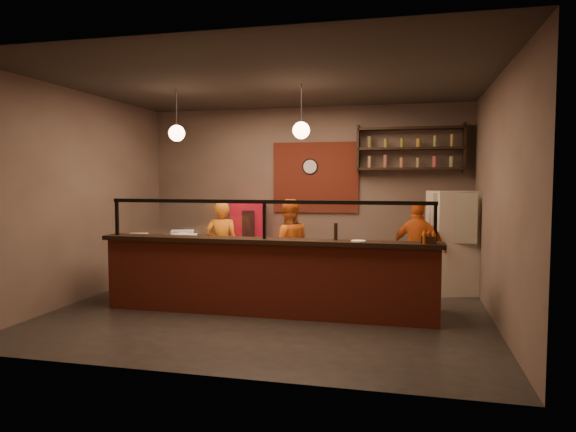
% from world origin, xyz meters
% --- Properties ---
extents(floor, '(6.00, 6.00, 0.00)m').
position_xyz_m(floor, '(0.00, 0.00, 0.00)').
color(floor, black).
rests_on(floor, ground).
extents(ceiling, '(6.00, 6.00, 0.00)m').
position_xyz_m(ceiling, '(0.00, 0.00, 3.20)').
color(ceiling, '#332E27').
rests_on(ceiling, wall_back).
extents(wall_back, '(6.00, 0.00, 6.00)m').
position_xyz_m(wall_back, '(0.00, 2.50, 1.60)').
color(wall_back, '#6C584F').
rests_on(wall_back, floor).
extents(wall_left, '(0.00, 5.00, 5.00)m').
position_xyz_m(wall_left, '(-3.00, 0.00, 1.60)').
color(wall_left, '#6C584F').
rests_on(wall_left, floor).
extents(wall_right, '(0.00, 5.00, 5.00)m').
position_xyz_m(wall_right, '(3.00, 0.00, 1.60)').
color(wall_right, '#6C584F').
rests_on(wall_right, floor).
extents(wall_front, '(6.00, 0.00, 6.00)m').
position_xyz_m(wall_front, '(0.00, -2.50, 1.60)').
color(wall_front, '#6C584F').
rests_on(wall_front, floor).
extents(brick_patch, '(1.60, 0.04, 1.30)m').
position_xyz_m(brick_patch, '(0.20, 2.47, 1.90)').
color(brick_patch, maroon).
rests_on(brick_patch, wall_back).
extents(service_counter, '(4.60, 0.25, 1.00)m').
position_xyz_m(service_counter, '(0.00, -0.30, 0.50)').
color(service_counter, maroon).
rests_on(service_counter, floor).
extents(counter_ledge, '(4.70, 0.37, 0.06)m').
position_xyz_m(counter_ledge, '(0.00, -0.30, 1.03)').
color(counter_ledge, black).
rests_on(counter_ledge, service_counter).
extents(worktop_cabinet, '(4.60, 0.75, 0.85)m').
position_xyz_m(worktop_cabinet, '(0.00, 0.20, 0.42)').
color(worktop_cabinet, gray).
rests_on(worktop_cabinet, floor).
extents(worktop, '(4.60, 0.75, 0.05)m').
position_xyz_m(worktop, '(0.00, 0.20, 0.88)').
color(worktop, beige).
rests_on(worktop, worktop_cabinet).
extents(sneeze_guard, '(4.50, 0.05, 0.52)m').
position_xyz_m(sneeze_guard, '(0.00, -0.30, 1.37)').
color(sneeze_guard, white).
rests_on(sneeze_guard, counter_ledge).
extents(wall_shelving, '(1.84, 0.28, 0.85)m').
position_xyz_m(wall_shelving, '(1.90, 2.32, 2.40)').
color(wall_shelving, black).
rests_on(wall_shelving, wall_back).
extents(wall_clock, '(0.30, 0.04, 0.30)m').
position_xyz_m(wall_clock, '(0.10, 2.46, 2.10)').
color(wall_clock, black).
rests_on(wall_clock, wall_back).
extents(pendant_left, '(0.24, 0.24, 0.77)m').
position_xyz_m(pendant_left, '(-1.50, 0.20, 2.55)').
color(pendant_left, black).
rests_on(pendant_left, ceiling).
extents(pendant_right, '(0.24, 0.24, 0.77)m').
position_xyz_m(pendant_right, '(0.40, 0.20, 2.55)').
color(pendant_right, black).
rests_on(pendant_right, ceiling).
extents(cook_left, '(0.62, 0.48, 1.50)m').
position_xyz_m(cook_left, '(-1.14, 1.11, 0.75)').
color(cook_left, orange).
rests_on(cook_left, floor).
extents(cook_mid, '(0.92, 0.83, 1.55)m').
position_xyz_m(cook_mid, '(-0.00, 1.10, 0.77)').
color(cook_mid, '#C35312').
rests_on(cook_mid, floor).
extents(cook_right, '(0.96, 0.63, 1.52)m').
position_xyz_m(cook_right, '(2.05, 1.42, 0.76)').
color(cook_right, '#C94F12').
rests_on(cook_right, floor).
extents(fridge, '(0.86, 0.82, 1.67)m').
position_xyz_m(fridge, '(2.60, 1.78, 0.84)').
color(fridge, beige).
rests_on(fridge, floor).
extents(red_cooler, '(0.76, 0.72, 1.46)m').
position_xyz_m(red_cooler, '(-1.02, 2.15, 0.73)').
color(red_cooler, '#AE0B24').
rests_on(red_cooler, floor).
extents(pizza_dough, '(0.64, 0.64, 0.01)m').
position_xyz_m(pizza_dough, '(0.33, 0.07, 0.91)').
color(pizza_dough, beige).
rests_on(pizza_dough, worktop).
extents(prep_tub_a, '(0.30, 0.25, 0.15)m').
position_xyz_m(prep_tub_a, '(-1.37, 0.14, 0.97)').
color(prep_tub_a, white).
rests_on(prep_tub_a, worktop).
extents(prep_tub_b, '(0.42, 0.39, 0.17)m').
position_xyz_m(prep_tub_b, '(-1.52, 0.40, 0.99)').
color(prep_tub_b, silver).
rests_on(prep_tub_b, worktop).
extents(prep_tub_c, '(0.32, 0.28, 0.13)m').
position_xyz_m(prep_tub_c, '(-2.15, 0.17, 0.97)').
color(prep_tub_c, silver).
rests_on(prep_tub_c, worktop).
extents(rolling_pin, '(0.40, 0.12, 0.07)m').
position_xyz_m(rolling_pin, '(-2.02, 0.20, 0.93)').
color(rolling_pin, yellow).
rests_on(rolling_pin, worktop).
extents(condiment_caddy, '(0.19, 0.16, 0.09)m').
position_xyz_m(condiment_caddy, '(2.14, -0.33, 1.11)').
color(condiment_caddy, black).
rests_on(condiment_caddy, counter_ledge).
extents(pepper_mill, '(0.06, 0.06, 0.23)m').
position_xyz_m(pepper_mill, '(0.96, -0.24, 1.17)').
color(pepper_mill, black).
rests_on(pepper_mill, counter_ledge).
extents(small_plate, '(0.25, 0.25, 0.01)m').
position_xyz_m(small_plate, '(1.27, -0.33, 1.07)').
color(small_plate, white).
rests_on(small_plate, counter_ledge).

